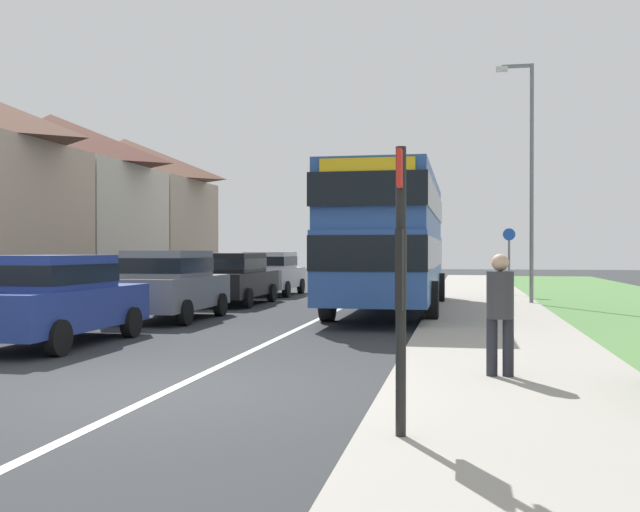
{
  "coord_description": "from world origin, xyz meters",
  "views": [
    {
      "loc": [
        3.51,
        -8.18,
        1.71
      ],
      "look_at": [
        0.63,
        6.54,
        1.6
      ],
      "focal_mm": 40.75,
      "sensor_mm": 36.0,
      "label": 1
    }
  ],
  "objects_px": {
    "parked_car_black": "(232,276)",
    "double_decker_bus": "(391,235)",
    "parked_car_blue": "(52,296)",
    "bus_stop_sign": "(401,270)",
    "parked_car_silver": "(271,272)",
    "parked_car_grey": "(170,282)",
    "pedestrian_at_stop": "(500,309)",
    "street_lamp_mid": "(528,167)",
    "cycle_route_sign": "(509,259)"
  },
  "relations": [
    {
      "from": "parked_car_black",
      "to": "parked_car_blue",
      "type": "bearing_deg",
      "value": -90.72
    },
    {
      "from": "parked_car_grey",
      "to": "cycle_route_sign",
      "type": "xyz_separation_m",
      "value": [
        8.7,
        10.27,
        0.49
      ]
    },
    {
      "from": "pedestrian_at_stop",
      "to": "cycle_route_sign",
      "type": "bearing_deg",
      "value": 86.12
    },
    {
      "from": "double_decker_bus",
      "to": "street_lamp_mid",
      "type": "distance_m",
      "value": 5.33
    },
    {
      "from": "pedestrian_at_stop",
      "to": "double_decker_bus",
      "type": "bearing_deg",
      "value": 102.82
    },
    {
      "from": "pedestrian_at_stop",
      "to": "bus_stop_sign",
      "type": "bearing_deg",
      "value": -107.13
    },
    {
      "from": "parked_car_blue",
      "to": "parked_car_silver",
      "type": "height_order",
      "value": "parked_car_silver"
    },
    {
      "from": "double_decker_bus",
      "to": "parked_car_silver",
      "type": "relative_size",
      "value": 2.62
    },
    {
      "from": "pedestrian_at_stop",
      "to": "street_lamp_mid",
      "type": "bearing_deg",
      "value": 83.65
    },
    {
      "from": "pedestrian_at_stop",
      "to": "bus_stop_sign",
      "type": "relative_size",
      "value": 0.64
    },
    {
      "from": "parked_car_blue",
      "to": "parked_car_grey",
      "type": "bearing_deg",
      "value": 87.32
    },
    {
      "from": "parked_car_grey",
      "to": "parked_car_black",
      "type": "height_order",
      "value": "parked_car_grey"
    },
    {
      "from": "parked_car_grey",
      "to": "parked_car_black",
      "type": "distance_m",
      "value": 5.22
    },
    {
      "from": "cycle_route_sign",
      "to": "parked_car_silver",
      "type": "bearing_deg",
      "value": -179.32
    },
    {
      "from": "parked_car_silver",
      "to": "street_lamp_mid",
      "type": "bearing_deg",
      "value": -23.21
    },
    {
      "from": "parked_car_grey",
      "to": "cycle_route_sign",
      "type": "relative_size",
      "value": 1.58
    },
    {
      "from": "parked_car_grey",
      "to": "bus_stop_sign",
      "type": "xyz_separation_m",
      "value": [
        6.52,
        -10.52,
        0.61
      ]
    },
    {
      "from": "parked_car_grey",
      "to": "parked_car_blue",
      "type": "bearing_deg",
      "value": -92.68
    },
    {
      "from": "parked_car_silver",
      "to": "pedestrian_at_stop",
      "type": "bearing_deg",
      "value": -66.35
    },
    {
      "from": "parked_car_blue",
      "to": "parked_car_black",
      "type": "distance_m",
      "value": 10.08
    },
    {
      "from": "parked_car_black",
      "to": "parked_car_silver",
      "type": "distance_m",
      "value": 4.95
    },
    {
      "from": "double_decker_bus",
      "to": "parked_car_black",
      "type": "xyz_separation_m",
      "value": [
        -5.19,
        1.9,
        -1.24
      ]
    },
    {
      "from": "parked_car_blue",
      "to": "parked_car_black",
      "type": "height_order",
      "value": "parked_car_black"
    },
    {
      "from": "parked_car_blue",
      "to": "street_lamp_mid",
      "type": "distance_m",
      "value": 14.83
    },
    {
      "from": "double_decker_bus",
      "to": "parked_car_black",
      "type": "bearing_deg",
      "value": 159.89
    },
    {
      "from": "parked_car_grey",
      "to": "pedestrian_at_stop",
      "type": "distance_m",
      "value": 10.48
    },
    {
      "from": "parked_car_blue",
      "to": "cycle_route_sign",
      "type": "xyz_separation_m",
      "value": [
        8.93,
        15.13,
        0.53
      ]
    },
    {
      "from": "double_decker_bus",
      "to": "parked_car_grey",
      "type": "height_order",
      "value": "double_decker_bus"
    },
    {
      "from": "parked_car_grey",
      "to": "parked_car_silver",
      "type": "bearing_deg",
      "value": 90.83
    },
    {
      "from": "parked_car_silver",
      "to": "bus_stop_sign",
      "type": "height_order",
      "value": "bus_stop_sign"
    },
    {
      "from": "parked_car_black",
      "to": "parked_car_silver",
      "type": "height_order",
      "value": "parked_car_silver"
    },
    {
      "from": "double_decker_bus",
      "to": "street_lamp_mid",
      "type": "height_order",
      "value": "street_lamp_mid"
    },
    {
      "from": "double_decker_bus",
      "to": "parked_car_black",
      "type": "height_order",
      "value": "double_decker_bus"
    },
    {
      "from": "double_decker_bus",
      "to": "parked_car_black",
      "type": "distance_m",
      "value": 5.67
    },
    {
      "from": "parked_car_grey",
      "to": "street_lamp_mid",
      "type": "bearing_deg",
      "value": 34.7
    },
    {
      "from": "parked_car_black",
      "to": "street_lamp_mid",
      "type": "relative_size",
      "value": 0.6
    },
    {
      "from": "parked_car_silver",
      "to": "street_lamp_mid",
      "type": "height_order",
      "value": "street_lamp_mid"
    },
    {
      "from": "double_decker_bus",
      "to": "parked_car_silver",
      "type": "height_order",
      "value": "double_decker_bus"
    },
    {
      "from": "bus_stop_sign",
      "to": "cycle_route_sign",
      "type": "xyz_separation_m",
      "value": [
        2.18,
        20.79,
        -0.11
      ]
    },
    {
      "from": "parked_car_black",
      "to": "street_lamp_mid",
      "type": "distance_m",
      "value": 9.77
    },
    {
      "from": "double_decker_bus",
      "to": "parked_car_blue",
      "type": "bearing_deg",
      "value": -123.05
    },
    {
      "from": "double_decker_bus",
      "to": "parked_car_blue",
      "type": "height_order",
      "value": "double_decker_bus"
    },
    {
      "from": "parked_car_black",
      "to": "double_decker_bus",
      "type": "bearing_deg",
      "value": -20.11
    },
    {
      "from": "parked_car_black",
      "to": "bus_stop_sign",
      "type": "relative_size",
      "value": 1.72
    },
    {
      "from": "parked_car_blue",
      "to": "double_decker_bus",
      "type": "bearing_deg",
      "value": 56.95
    },
    {
      "from": "parked_car_blue",
      "to": "bus_stop_sign",
      "type": "distance_m",
      "value": 8.83
    },
    {
      "from": "parked_car_grey",
      "to": "street_lamp_mid",
      "type": "relative_size",
      "value": 0.54
    },
    {
      "from": "parked_car_black",
      "to": "cycle_route_sign",
      "type": "relative_size",
      "value": 1.78
    },
    {
      "from": "pedestrian_at_stop",
      "to": "parked_car_grey",
      "type": "bearing_deg",
      "value": 135.77
    },
    {
      "from": "parked_car_silver",
      "to": "pedestrian_at_stop",
      "type": "height_order",
      "value": "pedestrian_at_stop"
    }
  ]
}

